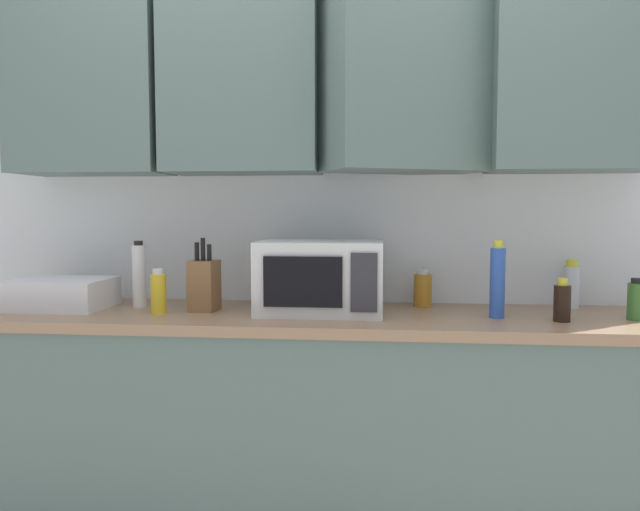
% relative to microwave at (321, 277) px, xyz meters
% --- Properties ---
extents(wall_back_with_cabinets, '(3.49, 0.56, 2.60)m').
position_rel_microwave_xyz_m(wall_back_with_cabinets, '(-0.01, 0.21, 0.54)').
color(wall_back_with_cabinets, white).
rests_on(wall_back_with_cabinets, ground_plane).
extents(counter_run, '(2.62, 0.63, 0.90)m').
position_rel_microwave_xyz_m(counter_run, '(-0.01, -0.02, -0.59)').
color(counter_run, slate).
rests_on(counter_run, ground_plane).
extents(microwave, '(0.48, 0.37, 0.28)m').
position_rel_microwave_xyz_m(microwave, '(0.00, 0.00, 0.00)').
color(microwave, silver).
rests_on(microwave, counter_run).
extents(dish_rack, '(0.38, 0.30, 0.12)m').
position_rel_microwave_xyz_m(dish_rack, '(-1.06, -0.02, -0.08)').
color(dish_rack, silver).
rests_on(dish_rack, counter_run).
extents(knife_block, '(0.11, 0.13, 0.29)m').
position_rel_microwave_xyz_m(knife_block, '(-0.47, -0.01, -0.04)').
color(knife_block, brown).
rests_on(knife_block, counter_run).
extents(bottle_amber_vinegar, '(0.07, 0.07, 0.16)m').
position_rel_microwave_xyz_m(bottle_amber_vinegar, '(0.40, 0.18, -0.07)').
color(bottle_amber_vinegar, '#AD701E').
rests_on(bottle_amber_vinegar, counter_run).
extents(bottle_soy_dark, '(0.06, 0.06, 0.16)m').
position_rel_microwave_xyz_m(bottle_soy_dark, '(0.88, -0.11, -0.07)').
color(bottle_soy_dark, black).
rests_on(bottle_soy_dark, counter_run).
extents(bottle_clear_tall, '(0.06, 0.06, 0.20)m').
position_rel_microwave_xyz_m(bottle_clear_tall, '(1.01, 0.21, -0.05)').
color(bottle_clear_tall, silver).
rests_on(bottle_clear_tall, counter_run).
extents(bottle_white_jar, '(0.05, 0.05, 0.27)m').
position_rel_microwave_xyz_m(bottle_white_jar, '(-0.76, 0.05, -0.01)').
color(bottle_white_jar, white).
rests_on(bottle_white_jar, counter_run).
extents(bottle_blue_cleaner, '(0.06, 0.06, 0.29)m').
position_rel_microwave_xyz_m(bottle_blue_cleaner, '(0.66, -0.06, -0.00)').
color(bottle_blue_cleaner, '#2D56B7').
rests_on(bottle_blue_cleaner, counter_run).
extents(bottle_yellow_mustard, '(0.06, 0.06, 0.17)m').
position_rel_microwave_xyz_m(bottle_yellow_mustard, '(-0.62, -0.10, -0.06)').
color(bottle_yellow_mustard, gold).
rests_on(bottle_yellow_mustard, counter_run).
extents(bottle_green_oil, '(0.06, 0.06, 0.15)m').
position_rel_microwave_xyz_m(bottle_green_oil, '(1.16, -0.05, -0.07)').
color(bottle_green_oil, '#386B2D').
rests_on(bottle_green_oil, counter_run).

